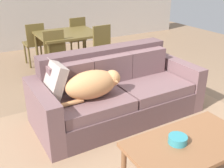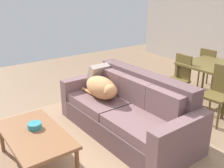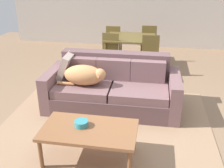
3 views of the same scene
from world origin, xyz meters
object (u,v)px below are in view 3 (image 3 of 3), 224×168
Objects in this scene: couch at (113,88)px; dining_chair_far_right at (148,41)px; dining_chair_near_right at (150,55)px; dining_table at (131,40)px; coffee_table at (89,132)px; dining_chair_near_left at (109,53)px; dining_chair_far_left at (114,40)px; bowl_on_coffee_table at (81,123)px; dog_on_left_cushion at (85,75)px; throw_pillow_by_left_arm at (65,67)px.

couch is 2.42× the size of dining_chair_far_right.
dining_chair_near_right is (0.57, 1.38, 0.18)m from couch.
dining_table is at bearing 86.65° from couch.
dining_chair_near_left is (-0.27, 2.88, 0.10)m from coffee_table.
bowl_on_coffee_table is at bearing 92.54° from dining_chair_far_left.
coffee_table is 4.01m from dining_chair_far_right.
dog_on_left_cushion is 0.91× the size of dining_chair_far_left.
dining_chair_far_right is (-0.09, 1.18, -0.01)m from dining_chair_near_right.
couch is 2.61m from dining_chair_far_right.
dog_on_left_cushion is at bearing -155.73° from couch.
dining_chair_near_left is at bearing 93.46° from dining_chair_far_left.
couch is at bearing 74.81° from dining_chair_far_right.
bowl_on_coffee_table is at bearing -94.24° from dining_table.
dog_on_left_cushion is 2.24m from dining_table.
dining_chair_far_right is (0.49, 2.56, 0.17)m from couch.
throw_pillow_by_left_arm reaches higher than coffee_table.
dining_chair_near_right reaches higher than bowl_on_coffee_table.
dining_chair_near_right is at bearing -51.19° from dining_table.
dining_chair_far_left is (-0.98, 1.19, -0.02)m from dining_chair_near_right.
throw_pillow_by_left_arm reaches higher than dining_chair_far_left.
bowl_on_coffee_table is at bearing -84.96° from dining_chair_near_left.
dining_chair_far_right reaches higher than dog_on_left_cushion.
dining_table is (0.14, 3.40, 0.27)m from coffee_table.
dining_table is 0.79m from dining_chair_near_right.
dog_on_left_cushion is 1.79× the size of throw_pillow_by_left_arm.
bowl_on_coffee_table is (-0.16, -1.37, 0.14)m from couch.
coffee_table is at bearing -92.39° from dining_table.
coffee_table is at bearing -92.80° from couch.
bowl_on_coffee_table is at bearing -97.29° from couch.
couch is at bearing -3.12° from throw_pillow_by_left_arm.
dining_chair_near_left is 1.04× the size of dining_chair_far_left.
couch is 1.51m from dining_chair_near_left.
dining_chair_near_right is (0.62, 2.80, 0.11)m from coffee_table.
dining_chair_near_left is 1.11m from dining_chair_far_left.
dining_chair_near_right reaches higher than dining_table.
bowl_on_coffee_table is 2.84m from dining_chair_near_left.
coffee_table is 6.79× the size of bowl_on_coffee_table.
dining_chair_far_left is at bearing 80.33° from throw_pillow_by_left_arm.
throw_pillow_by_left_arm is (-0.83, 0.05, 0.32)m from couch.
dining_chair_far_right is at bearing 82.28° from coffee_table.
dining_chair_near_right is (0.73, 2.75, 0.03)m from bowl_on_coffee_table.
dining_table is (0.51, 2.18, 0.04)m from dog_on_left_cushion.
dining_chair_near_right is at bearing 66.71° from couch.
dining_chair_near_left is 0.99× the size of dining_chair_far_right.
dining_chair_far_left is (-0.25, 3.94, 0.02)m from bowl_on_coffee_table.
dining_chair_far_right reaches higher than dining_chair_far_left.
dining_table is 0.68m from dining_chair_near_left.
dining_chair_far_left is (0.43, 2.52, -0.16)m from throw_pillow_by_left_arm.
throw_pillow_by_left_arm is at bearing 118.09° from coffee_table.
dining_chair_near_right reaches higher than dog_on_left_cushion.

